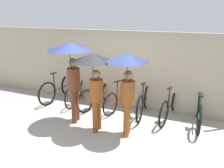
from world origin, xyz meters
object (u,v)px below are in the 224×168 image
Objects in this scene: parked_bicycle_4 at (144,102)px; parked_bicycle_5 at (170,106)px; pedestrian_trailing at (127,75)px; pedestrian_leading at (71,60)px; parked_bicycle_0 at (59,88)px; parked_bicycle_2 at (98,95)px; parked_bicycle_1 at (78,91)px; parked_bicycle_6 at (199,110)px; pedestrian_center at (94,73)px; parked_bicycle_3 at (121,98)px.

parked_bicycle_5 reaches higher than parked_bicycle_4.
pedestrian_trailing is (-0.08, -1.28, 1.10)m from parked_bicycle_4.
parked_bicycle_5 is 0.86× the size of pedestrian_leading.
parked_bicycle_0 reaches higher than parked_bicycle_2.
parked_bicycle_6 is at bearing -95.91° from parked_bicycle_1.
parked_bicycle_1 is at bearing 85.30° from parked_bicycle_6.
parked_bicycle_5 is at bearing -94.72° from parked_bicycle_1.
pedestrian_center is at bearing -142.29° from parked_bicycle_2.
parked_bicycle_0 is at bearing -33.11° from pedestrian_center.
parked_bicycle_6 is at bearing -167.24° from pedestrian_leading.
parked_bicycle_5 is 0.91× the size of pedestrian_trailing.
parked_bicycle_4 is at bearing -82.33° from parked_bicycle_3.
parked_bicycle_4 is 1.70m from pedestrian_trailing.
pedestrian_leading reaches higher than parked_bicycle_4.
pedestrian_trailing is (1.47, -0.12, -0.17)m from pedestrian_leading.
parked_bicycle_3 is (0.72, 0.05, -0.00)m from parked_bicycle_2.
parked_bicycle_2 reaches higher than parked_bicycle_3.
pedestrian_center reaches higher than parked_bicycle_0.
pedestrian_leading is (-2.98, -1.13, 1.28)m from parked_bicycle_6.
parked_bicycle_2 is 1.77m from pedestrian_leading.
pedestrian_trailing is at bearing 174.20° from parked_bicycle_4.
pedestrian_leading is 1.09× the size of pedestrian_center.
parked_bicycle_6 is 3.44m from pedestrian_leading.
parked_bicycle_6 is at bearing -147.67° from pedestrian_trailing.
pedestrian_leading is at bearing -158.02° from parked_bicycle_1.
parked_bicycle_6 is (3.59, -0.11, 0.02)m from parked_bicycle_1.
pedestrian_trailing is at bearing 167.33° from pedestrian_leading.
pedestrian_center is at bearing -170.51° from parked_bicycle_3.
parked_bicycle_1 is at bearing 85.50° from parked_bicycle_4.
parked_bicycle_4 is (1.44, -0.02, 0.03)m from parked_bicycle_2.
pedestrian_center is at bearing 117.76° from parked_bicycle_6.
parked_bicycle_0 is 1.09× the size of parked_bicycle_3.
parked_bicycle_4 is at bearing 102.20° from parked_bicycle_5.
parked_bicycle_3 is at bearing 84.16° from parked_bicycle_6.
pedestrian_center is (2.05, -1.41, 1.09)m from parked_bicycle_0.
parked_bicycle_5 is (2.16, 0.03, 0.01)m from parked_bicycle_2.
parked_bicycle_0 is 0.92× the size of pedestrian_center.
parked_bicycle_2 is 0.83× the size of pedestrian_leading.
parked_bicycle_4 is at bearing -76.81° from parked_bicycle_2.
parked_bicycle_4 is 0.72m from parked_bicycle_5.
parked_bicycle_0 is at bearing 89.42° from parked_bicycle_1.
pedestrian_center is at bearing 155.78° from pedestrian_leading.
parked_bicycle_2 is 0.97× the size of parked_bicycle_5.
parked_bicycle_1 is 1.44m from parked_bicycle_3.
parked_bicycle_2 is 0.89× the size of pedestrian_trailing.
parked_bicycle_1 is 3.59m from parked_bicycle_6.
parked_bicycle_1 reaches higher than parked_bicycle_3.
parked_bicycle_1 is 2.26m from pedestrian_center.
parked_bicycle_0 is 2.71m from pedestrian_center.
parked_bicycle_2 is 0.72m from parked_bicycle_3.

